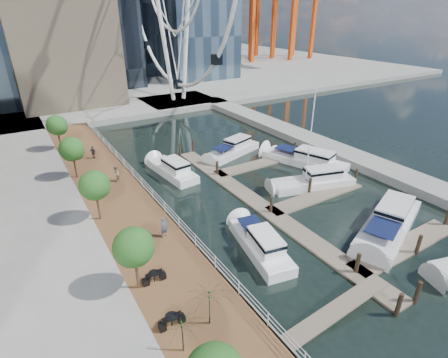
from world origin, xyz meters
TOP-DOWN VIEW (x-y plane):
  - ground at (0.00, 0.00)m, footprint 520.00×520.00m
  - boardwalk at (-9.00, 15.00)m, footprint 6.00×60.00m
  - seawall at (-6.00, 15.00)m, footprint 0.25×60.00m
  - land_far at (0.00, 102.00)m, footprint 200.00×114.00m
  - breakwater at (20.00, 20.00)m, footprint 4.00×60.00m
  - pier at (14.00, 52.00)m, footprint 14.00×12.00m
  - railing at (-6.10, 15.00)m, footprint 0.10×60.00m
  - floating_docks at (7.97, 9.98)m, footprint 16.00×34.00m
  - port_cranes at (67.67, 95.67)m, footprint 40.00×52.00m
  - street_trees at (-11.40, 14.00)m, footprint 2.60×42.60m
  - cafe_tables at (-10.40, -2.00)m, footprint 2.50×13.70m
  - yacht_foreground at (10.17, 0.39)m, footprint 12.35×7.35m
  - pedestrian_near at (-7.63, 8.53)m, footprint 0.68×0.48m
  - pedestrian_mid at (-7.99, 20.72)m, footprint 1.01×1.08m
  - pedestrian_far at (-8.50, 28.58)m, footprint 0.95×0.94m
  - moored_yachts at (8.86, 11.01)m, footprint 20.98×34.92m
  - cafe_seating at (-10.07, -3.68)m, footprint 5.43×11.21m

SIDE VIEW (x-z plane):
  - ground at x=0.00m, z-range 0.00..0.00m
  - yacht_foreground at x=10.17m, z-range -1.07..1.07m
  - moored_yachts at x=8.86m, z-range -5.75..5.75m
  - floating_docks at x=7.97m, z-range -0.81..1.79m
  - boardwalk at x=-9.00m, z-range 0.00..1.00m
  - seawall at x=-6.00m, z-range 0.00..1.00m
  - land_far at x=0.00m, z-range 0.00..1.00m
  - breakwater at x=20.00m, z-range 0.00..1.00m
  - pier at x=14.00m, z-range 0.00..1.00m
  - cafe_tables at x=-10.40m, z-range 1.00..1.74m
  - railing at x=-6.10m, z-range 1.00..2.05m
  - pedestrian_far at x=-8.50m, z-range 1.00..2.61m
  - pedestrian_near at x=-7.63m, z-range 1.00..2.75m
  - pedestrian_mid at x=-7.99m, z-range 1.00..2.77m
  - cafe_seating at x=-10.07m, z-range 0.92..3.46m
  - street_trees at x=-11.40m, z-range 1.99..6.59m
  - port_cranes at x=67.67m, z-range 1.00..39.00m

